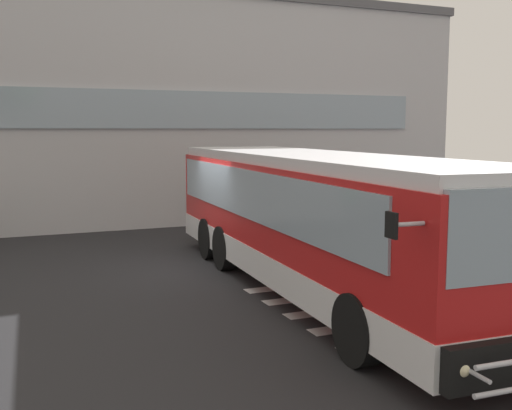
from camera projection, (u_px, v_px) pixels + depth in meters
name	position (u px, v px, depth m)	size (l,w,h in m)	color
ground_plane	(216.00, 266.00, 14.38)	(80.00, 90.00, 0.02)	#232326
bay_paint_stripes	(394.00, 303.00, 11.32)	(4.40, 3.96, 0.01)	silver
terminal_building	(100.00, 111.00, 24.27)	(25.10, 13.80, 7.77)	#B7B7BC
bus_main_foreground	(317.00, 224.00, 12.03)	(3.58, 11.71, 2.70)	red
safety_bollard_yellow	(201.00, 223.00, 17.92)	(0.18, 0.18, 0.90)	yellow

